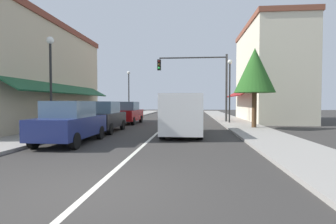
{
  "coord_description": "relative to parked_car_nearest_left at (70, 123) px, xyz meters",
  "views": [
    {
      "loc": [
        1.93,
        -4.85,
        1.72
      ],
      "look_at": [
        0.4,
        12.07,
        1.1
      ],
      "focal_mm": 28.28,
      "sensor_mm": 36.0,
      "label": 1
    }
  ],
  "objects": [
    {
      "name": "ground_plane",
      "position": [
        3.11,
        12.3,
        -0.88
      ],
      "size": [
        80.0,
        80.0,
        0.0
      ],
      "primitive_type": "plane",
      "color": "#33302D"
    },
    {
      "name": "sidewalk_left",
      "position": [
        -2.39,
        12.3,
        -0.82
      ],
      "size": [
        2.6,
        56.0,
        0.12
      ],
      "primitive_type": "cube",
      "color": "gray",
      "rests_on": "ground"
    },
    {
      "name": "sidewalk_right",
      "position": [
        8.61,
        12.3,
        -0.82
      ],
      "size": [
        2.6,
        56.0,
        0.12
      ],
      "primitive_type": "cube",
      "color": "gray",
      "rests_on": "ground"
    },
    {
      "name": "lane_center_stripe",
      "position": [
        3.11,
        12.3,
        -0.88
      ],
      "size": [
        0.14,
        52.0,
        0.01
      ],
      "primitive_type": "cube",
      "color": "silver",
      "rests_on": "ground"
    },
    {
      "name": "storefront_left_block",
      "position": [
        -5.85,
        6.3,
        2.67
      ],
      "size": [
        5.64,
        14.2,
        7.1
      ],
      "color": "#BCAD8E",
      "rests_on": "ground"
    },
    {
      "name": "storefront_right_block",
      "position": [
        12.08,
        14.3,
        3.45
      ],
      "size": [
        5.66,
        10.2,
        8.65
      ],
      "color": "beige",
      "rests_on": "ground"
    },
    {
      "name": "parked_car_nearest_left",
      "position": [
        0.0,
        0.0,
        0.0
      ],
      "size": [
        1.8,
        4.11,
        1.77
      ],
      "rotation": [
        0.0,
        0.0,
        0.01
      ],
      "color": "navy",
      "rests_on": "ground"
    },
    {
      "name": "parked_car_second_left",
      "position": [
        -0.08,
        4.33,
        0.0
      ],
      "size": [
        1.85,
        4.13,
        1.77
      ],
      "rotation": [
        0.0,
        0.0,
        0.02
      ],
      "color": "black",
      "rests_on": "ground"
    },
    {
      "name": "parked_car_third_left",
      "position": [
        -0.12,
        10.28,
        0.0
      ],
      "size": [
        1.85,
        4.13,
        1.77
      ],
      "rotation": [
        0.0,
        0.0,
        -0.02
      ],
      "color": "maroon",
      "rests_on": "ground"
    },
    {
      "name": "van_in_lane",
      "position": [
        4.55,
        3.3,
        0.27
      ],
      "size": [
        2.01,
        5.18,
        2.12
      ],
      "rotation": [
        0.0,
        0.0,
        -0.0
      ],
      "color": "silver",
      "rests_on": "ground"
    },
    {
      "name": "traffic_signal_mast_arm",
      "position": [
        5.86,
        11.88,
        3.09
      ],
      "size": [
        5.88,
        0.5,
        5.73
      ],
      "color": "#333333",
      "rests_on": "ground"
    },
    {
      "name": "street_lamp_left_near",
      "position": [
        -1.92,
        1.99,
        2.44
      ],
      "size": [
        0.36,
        0.36,
        4.95
      ],
      "color": "black",
      "rests_on": "ground"
    },
    {
      "name": "street_lamp_right_mid",
      "position": [
        8.0,
        10.69,
        2.51
      ],
      "size": [
        0.36,
        0.36,
        5.08
      ],
      "color": "black",
      "rests_on": "ground"
    },
    {
      "name": "street_lamp_left_far",
      "position": [
        -1.85,
        17.92,
        2.55
      ],
      "size": [
        0.36,
        0.36,
        5.14
      ],
      "color": "black",
      "rests_on": "ground"
    },
    {
      "name": "tree_right_near",
      "position": [
        9.01,
        6.75,
        2.85
      ],
      "size": [
        2.57,
        2.57,
        5.17
      ],
      "color": "#4C331E",
      "rests_on": "ground"
    }
  ]
}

